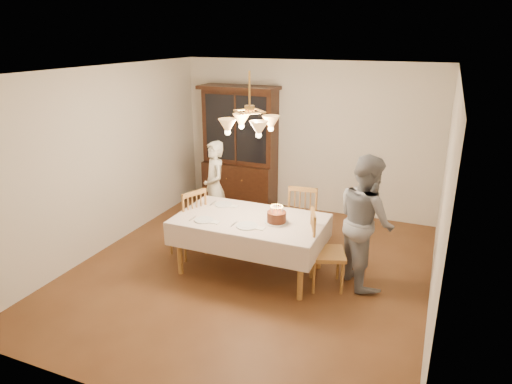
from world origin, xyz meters
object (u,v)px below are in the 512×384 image
at_px(dining_table, 250,223).
at_px(chair_far_side, 304,220).
at_px(elderly_woman, 215,187).
at_px(birthday_cake, 277,217).
at_px(china_hutch, 240,149).

xyz_separation_m(dining_table, chair_far_side, (0.45, 0.94, -0.24)).
relative_size(elderly_woman, birthday_cake, 4.87).
height_order(chair_far_side, birthday_cake, chair_far_side).
distance_m(dining_table, elderly_woman, 1.45).
relative_size(dining_table, elderly_woman, 1.30).
bearing_deg(chair_far_side, birthday_cake, -94.96).
xyz_separation_m(chair_far_side, birthday_cake, (-0.08, -0.95, 0.39)).
height_order(elderly_woman, birthday_cake, elderly_woman).
distance_m(chair_far_side, birthday_cake, 1.03).
distance_m(china_hutch, chair_far_side, 2.16).
distance_m(dining_table, chair_far_side, 1.07).
height_order(dining_table, birthday_cake, birthday_cake).
height_order(dining_table, elderly_woman, elderly_woman).
xyz_separation_m(china_hutch, chair_far_side, (1.61, -1.32, -0.60)).
bearing_deg(china_hutch, birthday_cake, -56.03).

